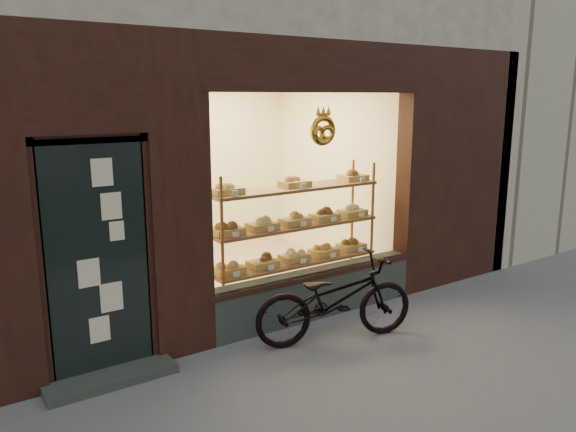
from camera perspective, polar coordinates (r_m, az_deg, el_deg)
ground at (r=4.99m, az=13.91°, el=-18.53°), size 90.00×90.00×0.00m
neighbor_right at (r=15.45m, az=24.13°, el=18.52°), size 12.00×7.00×9.00m
display_shelf at (r=6.73m, az=0.66°, el=-2.28°), size 2.20×0.45×1.70m
bicycle at (r=5.89m, az=4.80°, el=-8.43°), size 1.82×1.05×0.90m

